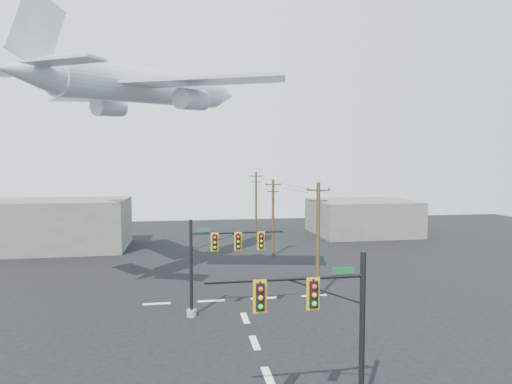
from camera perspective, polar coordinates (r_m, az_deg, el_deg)
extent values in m
plane|color=black|center=(22.41, 1.63, -23.41)|extent=(120.00, 120.00, 0.00)
cube|color=silver|center=(22.40, 1.63, -23.39)|extent=(0.40, 2.00, 0.01)
cube|color=silver|center=(25.97, -0.17, -19.44)|extent=(0.40, 2.00, 0.01)
cube|color=silver|center=(29.65, -1.47, -16.45)|extent=(0.40, 2.00, 0.01)
cube|color=silver|center=(33.25, -13.11, -14.30)|extent=(2.00, 0.40, 0.01)
cube|color=silver|center=(33.24, -5.99, -14.23)|extent=(2.00, 0.40, 0.01)
cube|color=silver|center=(33.70, 1.02, -13.96)|extent=(2.00, 0.40, 0.01)
cube|color=silver|center=(34.62, 7.73, -13.51)|extent=(2.00, 0.40, 0.01)
cylinder|color=black|center=(18.67, 13.96, -17.90)|extent=(0.23, 0.23, 6.73)
cylinder|color=black|center=(16.95, 4.03, -11.47)|extent=(6.33, 0.15, 0.15)
cylinder|color=black|center=(17.54, 9.18, -12.96)|extent=(3.37, 0.08, 0.08)
cube|color=black|center=(17.26, 7.63, -13.32)|extent=(0.33, 0.29, 1.06)
cube|color=#E7A10D|center=(17.27, 7.61, -13.30)|extent=(0.53, 0.04, 1.30)
sphere|color=#F90D25|center=(17.01, 7.81, -12.39)|extent=(0.19, 0.19, 0.19)
sphere|color=orange|center=(17.11, 7.80, -13.47)|extent=(0.19, 0.19, 0.19)
sphere|color=#0DD32D|center=(17.21, 7.79, -14.54)|extent=(0.19, 0.19, 0.19)
cube|color=black|center=(16.78, 0.53, -13.78)|extent=(0.33, 0.29, 1.06)
cube|color=#E7A10D|center=(16.80, 0.52, -13.76)|extent=(0.53, 0.04, 1.30)
sphere|color=#F90D25|center=(16.53, 0.63, -12.83)|extent=(0.19, 0.19, 0.19)
sphere|color=orange|center=(16.63, 0.63, -13.94)|extent=(0.19, 0.19, 0.19)
sphere|color=#0DD32D|center=(16.73, 0.63, -15.04)|extent=(0.19, 0.19, 0.19)
cube|color=#0C5722|center=(17.51, 11.53, -10.24)|extent=(0.91, 0.04, 0.25)
cylinder|color=gray|center=(30.20, -8.59, -15.67)|extent=(0.66, 0.66, 0.47)
cylinder|color=black|center=(29.33, -8.65, -10.03)|extent=(0.23, 0.23, 6.57)
cylinder|color=black|center=(29.08, -2.45, -5.40)|extent=(6.30, 0.15, 0.15)
cylinder|color=black|center=(29.03, -5.55, -6.56)|extent=(3.34, 0.08, 0.08)
cube|color=black|center=(28.90, -5.53, -6.66)|extent=(0.32, 0.28, 1.03)
cube|color=#E7A10D|center=(28.91, -5.54, -6.66)|extent=(0.52, 0.04, 1.27)
sphere|color=#F90D25|center=(28.68, -5.51, -6.07)|extent=(0.19, 0.19, 0.19)
sphere|color=orange|center=(28.74, -5.51, -6.72)|extent=(0.19, 0.19, 0.19)
sphere|color=#0DD32D|center=(28.80, -5.51, -7.36)|extent=(0.19, 0.19, 0.19)
cube|color=black|center=(29.04, -2.41, -6.60)|extent=(0.32, 0.28, 1.03)
cube|color=#E7A10D|center=(29.06, -2.42, -6.59)|extent=(0.52, 0.04, 1.27)
sphere|color=#F90D25|center=(28.83, -2.37, -6.01)|extent=(0.19, 0.19, 0.19)
sphere|color=orange|center=(28.89, -2.37, -6.65)|extent=(0.19, 0.19, 0.19)
sphere|color=#0DD32D|center=(28.95, -2.37, -7.29)|extent=(0.19, 0.19, 0.19)
cube|color=black|center=(29.27, 0.67, -6.51)|extent=(0.32, 0.28, 1.03)
cube|color=#E7A10D|center=(29.29, 0.66, -6.51)|extent=(0.52, 0.04, 1.27)
sphere|color=#F90D25|center=(29.06, 0.72, -5.93)|extent=(0.19, 0.19, 0.19)
sphere|color=orange|center=(29.12, 0.72, -6.57)|extent=(0.19, 0.19, 0.19)
sphere|color=#0DD32D|center=(29.18, 0.72, -7.20)|extent=(0.19, 0.19, 0.19)
cube|color=#0C5722|center=(28.80, -7.01, -5.04)|extent=(0.89, 0.04, 0.24)
cylinder|color=#4B3420|center=(32.82, 8.25, -6.49)|extent=(0.30, 0.30, 8.90)
cube|color=#4B3420|center=(32.37, 8.31, 0.24)|extent=(1.75, 0.57, 0.12)
cube|color=#4B3420|center=(32.43, 8.30, -1.15)|extent=(1.37, 0.47, 0.12)
cylinder|color=black|center=(32.33, 6.91, 0.42)|extent=(0.10, 0.10, 0.12)
cylinder|color=black|center=(32.36, 8.31, 0.42)|extent=(0.10, 0.10, 0.12)
cylinder|color=black|center=(32.42, 9.71, 0.41)|extent=(0.10, 0.10, 0.12)
cylinder|color=#4B3420|center=(48.00, 2.28, -3.44)|extent=(0.29, 0.29, 8.60)
cube|color=#4B3420|center=(47.69, 2.29, 1.01)|extent=(1.74, 0.14, 0.12)
cube|color=#4B3420|center=(47.73, 2.29, 0.08)|extent=(1.35, 0.13, 0.12)
cylinder|color=black|center=(47.53, 1.38, 1.11)|extent=(0.10, 0.10, 0.12)
cylinder|color=black|center=(47.69, 2.29, 1.12)|extent=(0.10, 0.10, 0.12)
cylinder|color=black|center=(47.86, 3.20, 1.13)|extent=(0.10, 0.10, 0.12)
cylinder|color=#4B3420|center=(61.79, 0.01, -1.57)|extent=(0.31, 0.31, 9.22)
cube|color=#4B3420|center=(61.56, 0.01, 2.12)|extent=(1.81, 0.78, 0.13)
cube|color=#4B3420|center=(61.59, 0.01, 1.34)|extent=(1.42, 0.63, 0.13)
cylinder|color=black|center=(61.72, -0.76, 2.22)|extent=(0.10, 0.10, 0.13)
cylinder|color=black|center=(61.56, 0.01, 2.22)|extent=(0.10, 0.10, 0.13)
cylinder|color=black|center=(61.40, 0.78, 2.22)|extent=(0.10, 0.10, 0.13)
cylinder|color=black|center=(39.80, 3.64, 0.62)|extent=(0.18, 15.87, 0.03)
cylinder|color=black|center=(54.47, 0.17, 1.58)|extent=(0.38, 14.06, 0.03)
cylinder|color=black|center=(40.18, 5.81, 0.64)|extent=(0.21, 15.87, 0.03)
cylinder|color=black|center=(54.77, 1.84, 1.59)|extent=(0.51, 14.06, 0.03)
cylinder|color=silver|center=(39.56, -13.83, 13.52)|extent=(14.16, 17.00, 4.49)
cone|color=silver|center=(48.81, -4.44, 12.77)|extent=(5.11, 5.36, 3.34)
cone|color=silver|center=(31.90, -28.37, 13.98)|extent=(4.86, 5.16, 3.04)
cube|color=silver|center=(43.40, -21.76, 11.96)|extent=(9.37, 12.85, 0.57)
cube|color=silver|center=(34.35, -6.70, 14.49)|extent=(12.90, 6.87, 0.57)
cylinder|color=silver|center=(42.32, -19.00, 10.66)|extent=(3.27, 3.52, 1.93)
cylinder|color=silver|center=(36.03, -8.56, 12.08)|extent=(3.27, 3.52, 1.93)
cube|color=silver|center=(33.02, -27.25, 18.82)|extent=(2.94, 3.68, 5.47)
cube|color=silver|center=(34.74, -30.49, 13.72)|extent=(4.51, 5.02, 0.33)
cube|color=silver|center=(29.86, -24.26, 15.66)|extent=(5.15, 3.75, 0.33)
cube|color=slate|center=(57.38, -25.78, -3.95)|extent=(18.00, 10.00, 6.00)
cube|color=slate|center=(65.41, 13.92, -3.25)|extent=(14.00, 12.00, 5.00)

